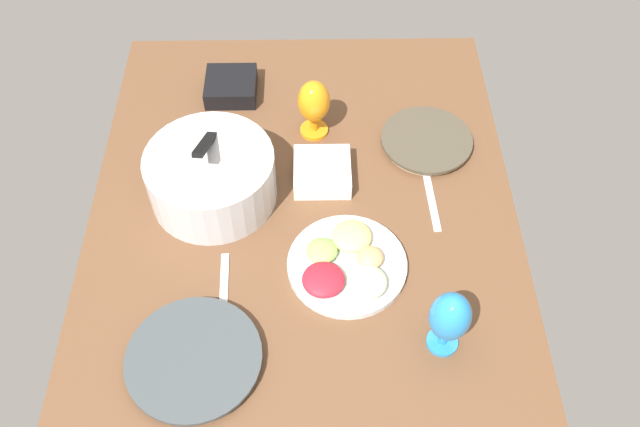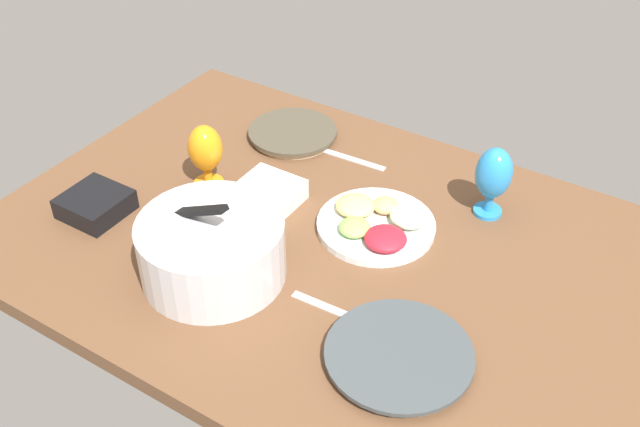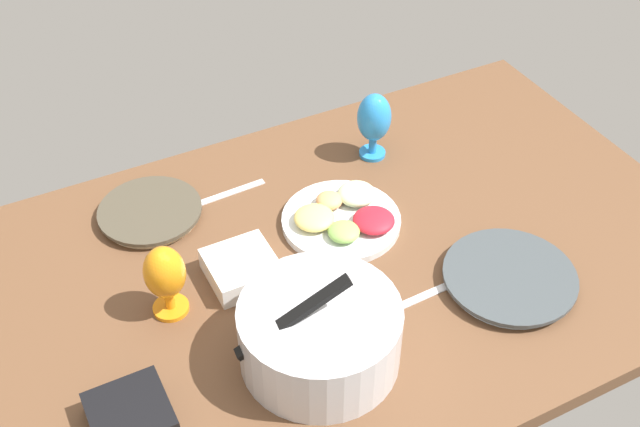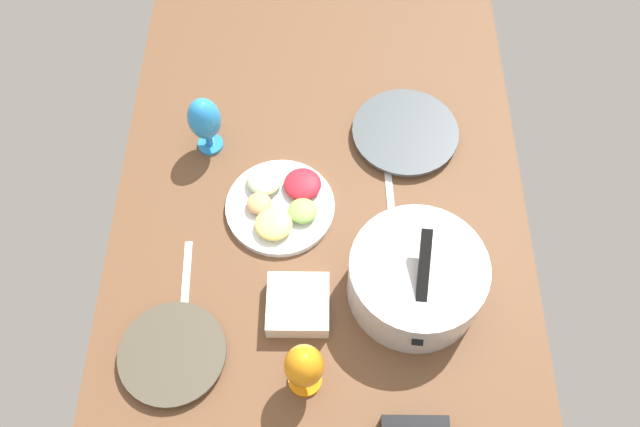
# 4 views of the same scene
# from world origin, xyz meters

# --- Properties ---
(ground_plane) EXTENTS (1.60, 1.04, 0.04)m
(ground_plane) POSITION_xyz_m (0.00, 0.00, -0.02)
(ground_plane) COLOR brown
(dinner_plate_left) EXTENTS (0.28, 0.28, 0.03)m
(dinner_plate_left) POSITION_xyz_m (-0.25, 0.23, 0.01)
(dinner_plate_left) COLOR silver
(dinner_plate_left) RESTS_ON ground_plane
(dinner_plate_right) EXTENTS (0.24, 0.24, 0.02)m
(dinner_plate_right) POSITION_xyz_m (0.36, -0.32, 0.01)
(dinner_plate_right) COLOR beige
(dinner_plate_right) RESTS_ON ground_plane
(mixing_bowl) EXTENTS (0.32, 0.31, 0.21)m
(mixing_bowl) POSITION_xyz_m (0.19, 0.22, 0.07)
(mixing_bowl) COLOR silver
(mixing_bowl) RESTS_ON ground_plane
(fruit_platter) EXTENTS (0.27, 0.27, 0.05)m
(fruit_platter) POSITION_xyz_m (-0.03, -0.10, 0.02)
(fruit_platter) COLOR silver
(fruit_platter) RESTS_ON ground_plane
(hurricane_glass_orange) EXTENTS (0.08, 0.08, 0.17)m
(hurricane_glass_orange) POSITION_xyz_m (0.41, -0.03, 0.10)
(hurricane_glass_orange) COLOR orange
(hurricane_glass_orange) RESTS_ON ground_plane
(hurricane_glass_blue) EXTENTS (0.09, 0.09, 0.18)m
(hurricane_glass_blue) POSITION_xyz_m (-0.22, -0.29, 0.11)
(hurricane_glass_blue) COLOR #2887D7
(hurricane_glass_blue) RESTS_ON ground_plane
(square_bowl_black) EXTENTS (0.14, 0.14, 0.05)m
(square_bowl_black) POSITION_xyz_m (0.56, 0.20, 0.03)
(square_bowl_black) COLOR black
(square_bowl_black) RESTS_ON ground_plane
(square_bowl_white) EXTENTS (0.14, 0.14, 0.05)m
(square_bowl_white) POSITION_xyz_m (0.24, -0.05, 0.03)
(square_bowl_white) COLOR white
(square_bowl_white) RESTS_ON ground_plane
(fork_by_left_plate) EXTENTS (0.18, 0.03, 0.01)m
(fork_by_left_plate) POSITION_xyz_m (-0.07, 0.18, 0.00)
(fork_by_left_plate) COLOR silver
(fork_by_left_plate) RESTS_ON ground_plane
(fork_by_right_plate) EXTENTS (0.18, 0.03, 0.01)m
(fork_by_right_plate) POSITION_xyz_m (0.16, -0.32, 0.00)
(fork_by_right_plate) COLOR silver
(fork_by_right_plate) RESTS_ON ground_plane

